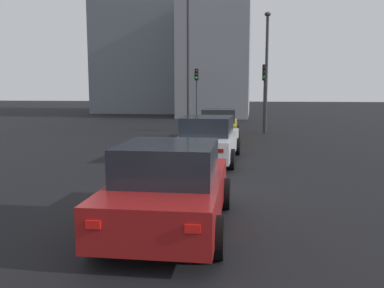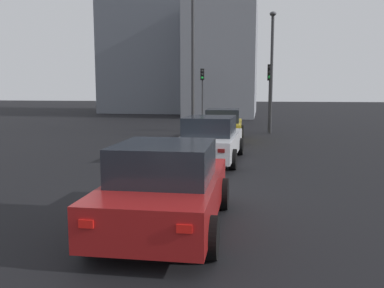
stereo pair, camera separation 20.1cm
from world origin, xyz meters
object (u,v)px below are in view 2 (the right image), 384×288
object	(u,v)px
car_red_third	(167,187)
street_lamp_kerbside	(272,62)
car_white_second	(211,140)
car_yellow_lead	(223,125)
traffic_light_near_right	(202,83)
traffic_light_near_left	(270,84)
street_lamp_far	(193,47)

from	to	relation	value
car_red_third	street_lamp_kerbside	size ratio (longest dim) A/B	0.61
car_white_second	street_lamp_kerbside	world-z (taller)	street_lamp_kerbside
car_yellow_lead	car_red_third	world-z (taller)	car_red_third
car_white_second	traffic_light_near_right	bearing A→B (deg)	10.59
car_white_second	traffic_light_near_left	xyz separation A→B (m)	(9.95, -2.15, 2.04)
car_white_second	car_red_third	xyz separation A→B (m)	(-6.92, -0.07, -0.01)
car_yellow_lead	street_lamp_kerbside	bearing A→B (deg)	-35.12
car_red_third	traffic_light_near_right	world-z (taller)	traffic_light_near_right
car_red_third	traffic_light_near_left	distance (m)	17.12
traffic_light_near_right	car_yellow_lead	bearing A→B (deg)	15.65
car_white_second	street_lamp_kerbside	size ratio (longest dim) A/B	0.71
traffic_light_near_left	street_lamp_kerbside	bearing A→B (deg)	9.67
car_yellow_lead	traffic_light_near_left	distance (m)	5.16
car_white_second	street_lamp_far	xyz separation A→B (m)	(7.29, 1.83, 3.89)
car_red_third	traffic_light_near_left	bearing A→B (deg)	-8.20
car_red_third	car_yellow_lead	bearing A→B (deg)	-0.40
car_white_second	street_lamp_far	distance (m)	8.46
car_white_second	car_red_third	distance (m)	6.92
street_lamp_kerbside	car_red_third	bearing A→B (deg)	172.47
traffic_light_near_right	street_lamp_kerbside	distance (m)	10.37
car_yellow_lead	traffic_light_near_left	size ratio (longest dim) A/B	1.16
car_red_third	traffic_light_near_right	bearing A→B (deg)	5.57
car_yellow_lead	street_lamp_kerbside	size ratio (longest dim) A/B	0.67
traffic_light_near_left	street_lamp_far	size ratio (longest dim) A/B	0.49
traffic_light_near_right	car_red_third	bearing A→B (deg)	9.74
car_white_second	traffic_light_near_left	size ratio (longest dim) A/B	1.23
car_yellow_lead	street_lamp_kerbside	xyz separation A→B (m)	(3.58, -2.32, 3.22)
car_red_third	traffic_light_near_right	size ratio (longest dim) A/B	0.99
car_yellow_lead	traffic_light_near_left	world-z (taller)	traffic_light_near_left
traffic_light_near_right	street_lamp_kerbside	bearing A→B (deg)	32.81
traffic_light_near_right	street_lamp_far	world-z (taller)	street_lamp_far
car_yellow_lead	car_white_second	xyz separation A→B (m)	(-5.78, -0.10, 0.01)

